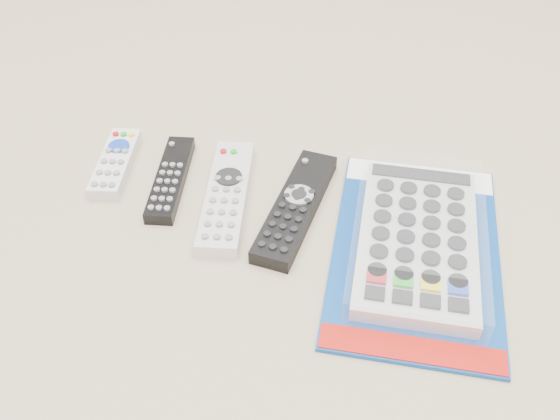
% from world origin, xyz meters
% --- Properties ---
extents(remote_small_grey, '(0.06, 0.14, 0.02)m').
position_xyz_m(remote_small_grey, '(-0.22, 0.02, 0.01)').
color(remote_small_grey, silver).
rests_on(remote_small_grey, ground).
extents(remote_slim_black, '(0.06, 0.17, 0.02)m').
position_xyz_m(remote_slim_black, '(-0.13, 0.01, 0.01)').
color(remote_slim_black, black).
rests_on(remote_slim_black, ground).
extents(remote_silver_dvd, '(0.08, 0.21, 0.02)m').
position_xyz_m(remote_silver_dvd, '(-0.05, -0.01, 0.01)').
color(remote_silver_dvd, silver).
rests_on(remote_silver_dvd, ground).
extents(remote_large_black, '(0.08, 0.21, 0.02)m').
position_xyz_m(remote_large_black, '(0.04, -0.01, 0.01)').
color(remote_large_black, black).
rests_on(remote_large_black, ground).
extents(jumbo_remote_packaged, '(0.21, 0.33, 0.04)m').
position_xyz_m(jumbo_remote_packaged, '(0.20, -0.05, 0.02)').
color(jumbo_remote_packaged, navy).
rests_on(jumbo_remote_packaged, ground).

